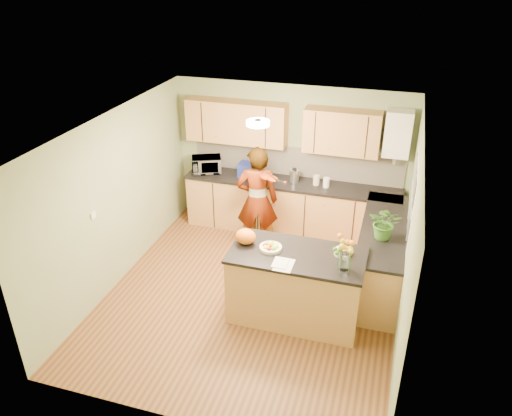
# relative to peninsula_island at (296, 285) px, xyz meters

# --- Properties ---
(floor) EXTENTS (4.50, 4.50, 0.00)m
(floor) POSITION_rel_peninsula_island_xyz_m (-0.69, 0.25, -0.49)
(floor) COLOR brown
(floor) RESTS_ON ground
(ceiling) EXTENTS (4.00, 4.50, 0.02)m
(ceiling) POSITION_rel_peninsula_island_xyz_m (-0.69, 0.25, 2.01)
(ceiling) COLOR silver
(ceiling) RESTS_ON wall_back
(wall_back) EXTENTS (4.00, 0.02, 2.50)m
(wall_back) POSITION_rel_peninsula_island_xyz_m (-0.69, 2.50, 0.76)
(wall_back) COLOR gray
(wall_back) RESTS_ON floor
(wall_front) EXTENTS (4.00, 0.02, 2.50)m
(wall_front) POSITION_rel_peninsula_island_xyz_m (-0.69, -2.00, 0.76)
(wall_front) COLOR gray
(wall_front) RESTS_ON floor
(wall_left) EXTENTS (0.02, 4.50, 2.50)m
(wall_left) POSITION_rel_peninsula_island_xyz_m (-2.69, 0.25, 0.76)
(wall_left) COLOR gray
(wall_left) RESTS_ON floor
(wall_right) EXTENTS (0.02, 4.50, 2.50)m
(wall_right) POSITION_rel_peninsula_island_xyz_m (1.31, 0.25, 0.76)
(wall_right) COLOR gray
(wall_right) RESTS_ON floor
(back_counter) EXTENTS (3.64, 0.62, 0.94)m
(back_counter) POSITION_rel_peninsula_island_xyz_m (-0.59, 2.20, -0.02)
(back_counter) COLOR #BD864B
(back_counter) RESTS_ON floor
(right_counter) EXTENTS (0.62, 2.24, 0.94)m
(right_counter) POSITION_rel_peninsula_island_xyz_m (1.01, 1.10, -0.02)
(right_counter) COLOR #BD864B
(right_counter) RESTS_ON floor
(splashback) EXTENTS (3.60, 0.02, 0.52)m
(splashback) POSITION_rel_peninsula_island_xyz_m (-0.59, 2.49, 0.71)
(splashback) COLOR beige
(splashback) RESTS_ON back_counter
(upper_cabinets) EXTENTS (3.20, 0.34, 0.70)m
(upper_cabinets) POSITION_rel_peninsula_island_xyz_m (-0.86, 2.33, 1.36)
(upper_cabinets) COLOR #BD864B
(upper_cabinets) RESTS_ON wall_back
(boiler) EXTENTS (0.40, 0.30, 0.86)m
(boiler) POSITION_rel_peninsula_island_xyz_m (1.01, 2.34, 1.40)
(boiler) COLOR white
(boiler) RESTS_ON wall_back
(window_right) EXTENTS (0.01, 1.30, 1.05)m
(window_right) POSITION_rel_peninsula_island_xyz_m (1.31, 0.85, 1.06)
(window_right) COLOR white
(window_right) RESTS_ON wall_right
(light_switch) EXTENTS (0.02, 0.09, 0.09)m
(light_switch) POSITION_rel_peninsula_island_xyz_m (-2.67, -0.35, 0.81)
(light_switch) COLOR white
(light_switch) RESTS_ON wall_left
(ceiling_lamp) EXTENTS (0.30, 0.30, 0.07)m
(ceiling_lamp) POSITION_rel_peninsula_island_xyz_m (-0.69, 0.55, 1.97)
(ceiling_lamp) COLOR #FFEABF
(ceiling_lamp) RESTS_ON ceiling
(peninsula_island) EXTENTS (1.72, 0.88, 0.99)m
(peninsula_island) POSITION_rel_peninsula_island_xyz_m (0.00, 0.00, 0.00)
(peninsula_island) COLOR #BD864B
(peninsula_island) RESTS_ON floor
(fruit_dish) EXTENTS (0.29, 0.29, 0.10)m
(fruit_dish) POSITION_rel_peninsula_island_xyz_m (-0.35, 0.00, 0.53)
(fruit_dish) COLOR beige
(fruit_dish) RESTS_ON peninsula_island
(orange_bowl) EXTENTS (0.22, 0.22, 0.13)m
(orange_bowl) POSITION_rel_peninsula_island_xyz_m (0.55, 0.15, 0.55)
(orange_bowl) COLOR beige
(orange_bowl) RESTS_ON peninsula_island
(flower_vase) EXTENTS (0.26, 0.26, 0.49)m
(flower_vase) POSITION_rel_peninsula_island_xyz_m (0.60, -0.18, 0.82)
(flower_vase) COLOR silver
(flower_vase) RESTS_ON peninsula_island
(orange_bag) EXTENTS (0.32, 0.29, 0.20)m
(orange_bag) POSITION_rel_peninsula_island_xyz_m (-0.70, 0.05, 0.59)
(orange_bag) COLOR orange
(orange_bag) RESTS_ON peninsula_island
(papers) EXTENTS (0.22, 0.30, 0.01)m
(papers) POSITION_rel_peninsula_island_xyz_m (-0.10, -0.30, 0.50)
(papers) COLOR silver
(papers) RESTS_ON peninsula_island
(violinist) EXTENTS (0.74, 0.58, 1.79)m
(violinist) POSITION_rel_peninsula_island_xyz_m (-0.96, 1.45, 0.40)
(violinist) COLOR tan
(violinist) RESTS_ON floor
(violin) EXTENTS (0.62, 0.54, 0.16)m
(violin) POSITION_rel_peninsula_island_xyz_m (-0.76, 1.23, 0.94)
(violin) COLOR #511405
(violin) RESTS_ON violinist
(microwave) EXTENTS (0.59, 0.51, 0.27)m
(microwave) POSITION_rel_peninsula_island_xyz_m (-2.10, 2.20, 0.58)
(microwave) COLOR white
(microwave) RESTS_ON back_counter
(blue_box) EXTENTS (0.33, 0.24, 0.25)m
(blue_box) POSITION_rel_peninsula_island_xyz_m (-1.35, 2.20, 0.57)
(blue_box) COLOR navy
(blue_box) RESTS_ON back_counter
(kettle) EXTENTS (0.16, 0.16, 0.29)m
(kettle) POSITION_rel_peninsula_island_xyz_m (-0.55, 2.22, 0.57)
(kettle) COLOR silver
(kettle) RESTS_ON back_counter
(jar_cream) EXTENTS (0.11, 0.11, 0.16)m
(jar_cream) POSITION_rel_peninsula_island_xyz_m (-0.17, 2.22, 0.53)
(jar_cream) COLOR beige
(jar_cream) RESTS_ON back_counter
(jar_white) EXTENTS (0.13, 0.13, 0.16)m
(jar_white) POSITION_rel_peninsula_island_xyz_m (-0.00, 2.18, 0.53)
(jar_white) COLOR white
(jar_white) RESTS_ON back_counter
(potted_plant) EXTENTS (0.46, 0.41, 0.47)m
(potted_plant) POSITION_rel_peninsula_island_xyz_m (1.01, 0.78, 0.68)
(potted_plant) COLOR #3B7226
(potted_plant) RESTS_ON right_counter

